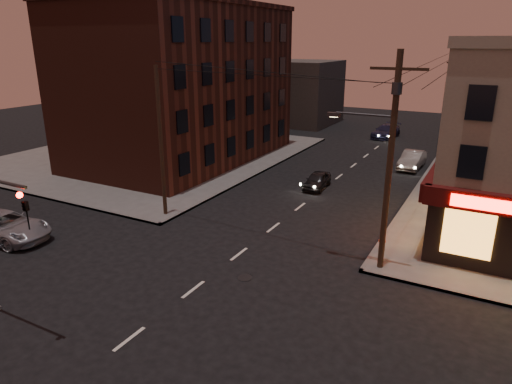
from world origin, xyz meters
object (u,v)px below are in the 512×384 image
Objects in this scene: suv_cross at (4,226)px; fire_hydrant at (382,241)px; sedan_far at (386,131)px; sedan_near at (317,180)px; sedan_mid at (412,160)px.

suv_cross is 6.39× the size of fire_hydrant.
sedan_far is at bearing -22.75° from suv_cross.
suv_cross is 20.60m from sedan_near.
sedan_far is (0.07, 21.18, 0.12)m from sedan_near.
sedan_far is (-5.07, 12.05, -0.02)m from sedan_mid.
sedan_far is at bearing 115.19° from sedan_mid.
sedan_far is at bearing 102.90° from fire_hydrant.
sedan_near is 4.10× the size of fire_hydrant.
sedan_near is at bearing -82.30° from sedan_far.
sedan_far is (11.91, 38.04, -0.04)m from suv_cross.
suv_cross is at bearing -156.29° from fire_hydrant.
sedan_near is 21.19m from sedan_far.
sedan_near is at bearing -40.45° from suv_cross.
sedan_mid reaches higher than fire_hydrant.
suv_cross reaches higher than sedan_mid.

